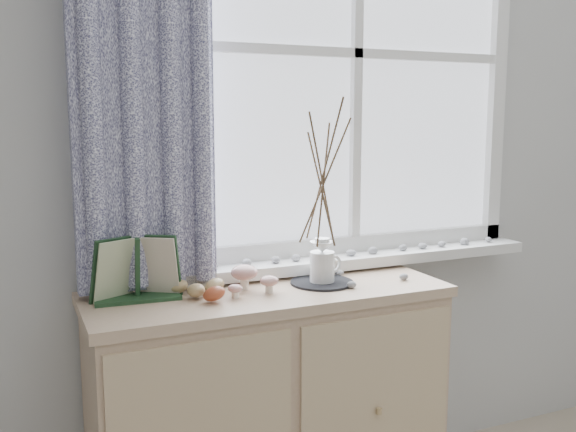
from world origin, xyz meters
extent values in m
cube|color=beige|center=(0.00, 2.00, 1.30)|extent=(4.00, 0.04, 2.60)
cube|color=white|center=(0.30, 2.00, 1.65)|extent=(1.30, 0.01, 1.40)
cube|color=white|center=(0.30, 1.92, 0.88)|extent=(1.45, 0.16, 0.04)
cube|color=#0B0935|center=(-0.52, 1.87, 1.68)|extent=(0.44, 0.06, 1.61)
cube|color=tan|center=(-0.15, 1.75, 0.41)|extent=(1.17, 0.43, 0.81)
cube|color=tan|center=(-0.15, 1.75, 0.83)|extent=(1.20, 0.45, 0.03)
cube|color=tan|center=(0.14, 1.53, 0.41)|extent=(0.55, 0.01, 0.75)
cylinder|color=white|center=(-0.22, 1.78, 0.88)|extent=(0.03, 0.03, 0.06)
ellipsoid|color=#8C1604|center=(-0.22, 1.78, 0.91)|extent=(0.09, 0.09, 0.05)
cylinder|color=white|center=(-0.16, 1.71, 0.87)|extent=(0.03, 0.03, 0.04)
ellipsoid|color=#8C1604|center=(-0.16, 1.71, 0.89)|extent=(0.06, 0.06, 0.03)
cylinder|color=white|center=(-0.28, 1.70, 0.87)|extent=(0.02, 0.02, 0.03)
ellipsoid|color=#8C1604|center=(-0.28, 1.70, 0.88)|extent=(0.05, 0.05, 0.03)
ellipsoid|color=tan|center=(-0.40, 1.74, 0.88)|extent=(0.06, 0.04, 0.07)
ellipsoid|color=tan|center=(-0.44, 1.81, 0.88)|extent=(0.06, 0.04, 0.07)
ellipsoid|color=#983E21|center=(-0.36, 1.68, 0.88)|extent=(0.06, 0.04, 0.07)
ellipsoid|color=tan|center=(-0.33, 1.77, 0.88)|extent=(0.06, 0.04, 0.07)
cylinder|color=black|center=(0.05, 1.75, 0.85)|extent=(0.22, 0.22, 0.01)
cylinder|color=white|center=(0.05, 1.75, 0.91)|extent=(0.11, 0.11, 0.10)
cone|color=white|center=(0.05, 1.75, 0.98)|extent=(0.08, 0.08, 0.04)
cylinder|color=white|center=(0.05, 1.75, 1.00)|extent=(0.05, 0.05, 0.02)
torus|color=white|center=(0.09, 1.75, 0.91)|extent=(0.06, 0.03, 0.06)
ellipsoid|color=gray|center=(0.11, 1.65, 0.86)|extent=(0.03, 0.03, 0.02)
ellipsoid|color=gray|center=(0.15, 1.81, 0.86)|extent=(0.03, 0.03, 0.02)
ellipsoid|color=gray|center=(0.33, 1.67, 0.86)|extent=(0.03, 0.03, 0.02)
camera|label=1|loc=(-0.92, -0.16, 1.41)|focal=40.00mm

